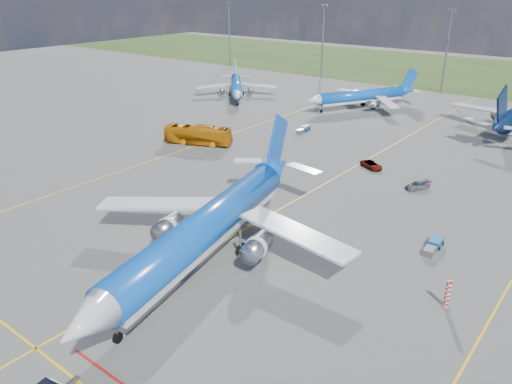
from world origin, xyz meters
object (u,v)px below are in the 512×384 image
Objects in this scene: apron_bus at (198,135)px; warning_post at (448,294)px; service_car_a at (224,135)px; bg_jet_nw at (237,97)px; bg_jet_nnw at (360,108)px; main_airliner at (207,261)px; service_car_b at (372,165)px; baggage_tug_c at (304,129)px; baggage_tug_w at (434,245)px; service_car_c at (418,185)px.

warning_post is at bearing -135.19° from apron_bus.
apron_bus reaches higher than service_car_a.
bg_jet_nw reaches higher than warning_post.
service_car_a is at bearing 151.69° from warning_post.
service_car_a is at bearing -74.82° from bg_jet_nnw.
service_car_b is at bearing 75.67° from main_airliner.
baggage_tug_c is (-21.60, 12.03, -0.14)m from service_car_b.
baggage_tug_c is at bearing 136.72° from baggage_tug_w.
bg_jet_nw is at bearing 141.73° from baggage_tug_w.
baggage_tug_w is at bearing -27.53° from bg_jet_nnw.
main_airliner is (54.08, -69.40, 0.00)m from bg_jet_nw.
service_car_b reaches higher than service_car_c.
service_car_a is 0.81× the size of baggage_tug_c.
service_car_c is at bearing -26.31° from service_car_a.
bg_jet_nw is 0.94× the size of bg_jet_nnw.
service_car_a reaches higher than service_car_c.
service_car_a is (23.60, -31.86, 0.63)m from bg_jet_nw.
service_car_c is at bearing -34.34° from baggage_tug_c.
bg_jet_nw is 89.32m from baggage_tug_w.
apron_bus is at bearing 157.37° from warning_post.
service_car_a reaches higher than baggage_tug_w.
main_airliner reaches higher than service_car_b.
service_car_a is (-9.65, -40.74, 0.63)m from bg_jet_nnw.
apron_bus is at bearing -145.59° from service_car_c.
service_car_c is (42.69, 4.19, -1.26)m from apron_bus.
bg_jet_nw is at bearing 102.86° from service_car_a.
baggage_tug_w is (40.21, -59.69, 0.48)m from bg_jet_nnw.
warning_post is 0.23× the size of apron_bus.
baggage_tug_w is at bearing -44.49° from service_car_a.
baggage_tug_w is at bearing -126.63° from apron_bus.
apron_bus reaches higher than warning_post.
service_car_c is 19.11m from baggage_tug_w.
bg_jet_nnw is at bearing 155.33° from service_car_c.
main_airliner is at bearing -74.60° from service_car_a.
service_car_b is 1.08× the size of service_car_c.
apron_bus is at bearing -74.84° from bg_jet_nnw.
main_airliner reaches higher than bg_jet_nw.
bg_jet_nw is 6.95× the size of baggage_tug_c.
bg_jet_nw is 37.91m from baggage_tug_c.
service_car_a is 0.81× the size of baggage_tug_w.
warning_post is at bearing -51.99° from service_car_a.
main_airliner is at bearing -46.60° from bg_jet_nnw.
warning_post is 30.91m from service_car_c.
bg_jet_nw is at bearing -136.53° from bg_jet_nnw.
warning_post reaches higher than service_car_b.
bg_jet_nnw is (33.25, 8.89, 0.00)m from bg_jet_nw.
service_car_b is at bearing 126.40° from warning_post.
baggage_tug_c is at bearing -51.90° from apron_bus.
baggage_tug_w is at bearing -34.37° from service_car_c.
bg_jet_nnw is 41.87m from service_car_a.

